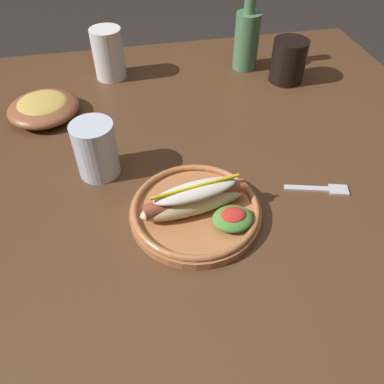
% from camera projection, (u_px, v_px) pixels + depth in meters
% --- Properties ---
extents(ground_plane, '(8.00, 8.00, 0.00)m').
position_uv_depth(ground_plane, '(185.00, 319.00, 1.33)').
color(ground_plane, '#2D2826').
extents(dining_table, '(1.27, 1.08, 0.74)m').
position_uv_depth(dining_table, '(181.00, 183.00, 0.87)').
color(dining_table, '#51331E').
rests_on(dining_table, ground_plane).
extents(hot_dog_plate, '(0.23, 0.23, 0.08)m').
position_uv_depth(hot_dog_plate, '(197.00, 208.00, 0.67)').
color(hot_dog_plate, '#B77042').
rests_on(hot_dog_plate, dining_table).
extents(fork, '(0.12, 0.05, 0.00)m').
position_uv_depth(fork, '(322.00, 189.00, 0.73)').
color(fork, silver).
rests_on(fork, dining_table).
extents(soda_cup, '(0.09, 0.09, 0.11)m').
position_uv_depth(soda_cup, '(288.00, 61.00, 0.99)').
color(soda_cup, black).
rests_on(soda_cup, dining_table).
extents(water_cup, '(0.08, 0.08, 0.11)m').
position_uv_depth(water_cup, '(96.00, 149.00, 0.73)').
color(water_cup, silver).
rests_on(water_cup, dining_table).
extents(extra_cup, '(0.08, 0.08, 0.13)m').
position_uv_depth(extra_cup, '(108.00, 54.00, 1.00)').
color(extra_cup, white).
rests_on(extra_cup, dining_table).
extents(glass_bottle, '(0.07, 0.07, 0.22)m').
position_uv_depth(glass_bottle, '(247.00, 37.00, 1.02)').
color(glass_bottle, '#4C7F51').
rests_on(glass_bottle, dining_table).
extents(side_bowl, '(0.16, 0.16, 0.05)m').
position_uv_depth(side_bowl, '(43.00, 107.00, 0.89)').
color(side_bowl, brown).
rests_on(side_bowl, dining_table).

